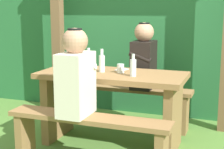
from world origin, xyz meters
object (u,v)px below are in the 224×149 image
object	(u,v)px
bench_far	(129,98)
person_black_coat	(144,58)
drinking_glass	(121,68)
bench_near	(88,131)
cell_phone	(122,70)
bottle_center	(102,63)
bottle_right	(133,67)
picnic_table	(112,96)
person_white_shirt	(76,76)
bottle_left	(89,62)

from	to	relation	value
bench_far	person_black_coat	world-z (taller)	person_black_coat
drinking_glass	bench_near	bearing A→B (deg)	-97.85
person_black_coat	cell_phone	size ratio (longest dim) A/B	5.14
bench_far	bottle_center	xyz separation A→B (m)	(-0.10, -0.57, 0.49)
bench_near	bench_far	world-z (taller)	same
drinking_glass	bottle_right	xyz separation A→B (m)	(0.16, -0.12, 0.04)
person_black_coat	drinking_glass	bearing A→B (deg)	-97.91
picnic_table	bench_far	distance (m)	0.59
drinking_glass	bottle_right	distance (m)	0.20
person_white_shirt	drinking_glass	size ratio (longest dim) A/B	8.29
picnic_table	person_black_coat	xyz separation A→B (m)	(0.16, 0.57, 0.30)
bench_near	bottle_left	bearing A→B (deg)	113.02
bottle_left	picnic_table	bearing A→B (deg)	13.57
bench_near	person_white_shirt	world-z (taller)	person_white_shirt
bench_far	person_white_shirt	distance (m)	1.23
bottle_center	cell_phone	size ratio (longest dim) A/B	1.60
person_white_shirt	person_black_coat	world-z (taller)	same
picnic_table	bench_far	world-z (taller)	picnic_table
picnic_table	bench_near	xyz separation A→B (m)	(0.00, -0.57, -0.16)
picnic_table	bottle_left	world-z (taller)	bottle_left
bench_far	picnic_table	bearing A→B (deg)	-90.00
picnic_table	bottle_left	distance (m)	0.40
person_black_coat	drinking_glass	xyz separation A→B (m)	(-0.08, -0.55, -0.03)
bottle_left	cell_phone	xyz separation A→B (m)	(0.26, 0.21, -0.09)
bench_near	bottle_center	bearing A→B (deg)	100.34
person_white_shirt	picnic_table	bearing A→B (deg)	79.45
drinking_glass	cell_phone	xyz separation A→B (m)	(-0.04, 0.14, -0.04)
picnic_table	bottle_right	distance (m)	0.41
person_black_coat	bottle_right	world-z (taller)	person_black_coat
person_white_shirt	drinking_glass	bearing A→B (deg)	72.27
cell_phone	person_white_shirt	bearing A→B (deg)	-80.41
person_black_coat	drinking_glass	size ratio (longest dim) A/B	8.29
picnic_table	cell_phone	world-z (taller)	cell_phone
bench_near	bottle_center	distance (m)	0.76
bottle_center	bottle_left	bearing A→B (deg)	-154.32
bench_near	picnic_table	bearing A→B (deg)	90.00
bench_near	bench_far	bearing A→B (deg)	90.00
bench_near	drinking_glass	bearing A→B (deg)	82.15
bench_far	bottle_center	world-z (taller)	bottle_center
drinking_glass	bottle_left	bearing A→B (deg)	-166.99
bench_near	bottle_right	world-z (taller)	bottle_right
person_black_coat	bottle_left	xyz separation A→B (m)	(-0.38, -0.62, 0.03)
person_white_shirt	bottle_right	size ratio (longest dim) A/B	3.52
person_black_coat	bench_far	bearing A→B (deg)	178.79
bottle_left	cell_phone	distance (m)	0.35
person_white_shirt	bottle_left	size ratio (longest dim) A/B	3.07
picnic_table	cell_phone	size ratio (longest dim) A/B	10.00
bench_far	bottle_left	xyz separation A→B (m)	(-0.22, -0.62, 0.49)
bench_near	bottle_right	bearing A→B (deg)	62.87
bottle_left	person_white_shirt	bearing A→B (deg)	-77.47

